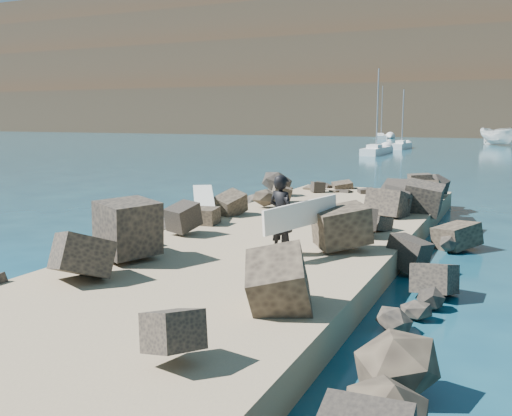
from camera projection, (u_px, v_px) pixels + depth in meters
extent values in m
plane|color=#0F384C|center=(273.00, 262.00, 13.99)|extent=(800.00, 800.00, 0.00)
cube|color=#8C7759|center=(236.00, 270.00, 12.15)|extent=(6.00, 26.00, 0.60)
cube|color=black|center=(139.00, 244.00, 13.77)|extent=(2.60, 22.00, 1.00)
cube|color=black|center=(377.00, 271.00, 11.37)|extent=(2.60, 22.00, 1.00)
cube|color=silver|center=(204.00, 203.00, 16.76)|extent=(1.71, 2.24, 0.08)
imported|color=white|center=(498.00, 136.00, 71.54)|extent=(5.72, 5.98, 2.33)
imported|color=black|center=(281.00, 215.00, 12.14)|extent=(0.73, 0.60, 1.73)
cube|color=white|center=(301.00, 214.00, 11.95)|extent=(0.97, 1.97, 0.67)
cube|color=white|center=(381.00, 137.00, 92.50)|extent=(3.18, 7.31, 0.80)
cylinder|color=gray|center=(382.00, 111.00, 91.82)|extent=(0.12, 0.12, 7.85)
cube|color=white|center=(380.00, 134.00, 91.67)|extent=(1.57, 2.21, 0.44)
cube|color=white|center=(376.00, 152.00, 54.47)|extent=(1.54, 6.75, 0.80)
cylinder|color=gray|center=(378.00, 109.00, 53.83)|extent=(0.12, 0.12, 7.41)
cube|color=white|center=(374.00, 147.00, 53.67)|extent=(1.09, 1.90, 0.44)
cube|color=white|center=(402.00, 147.00, 63.87)|extent=(1.32, 5.43, 0.80)
cylinder|color=gray|center=(403.00, 117.00, 63.35)|extent=(0.12, 0.12, 5.95)
cube|color=white|center=(401.00, 142.00, 63.21)|extent=(0.90, 1.53, 0.44)
cube|color=white|center=(354.00, 8.00, 161.47)|extent=(10.00, 8.00, 4.00)
cube|color=white|center=(508.00, 6.00, 156.64)|extent=(8.00, 6.00, 3.50)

